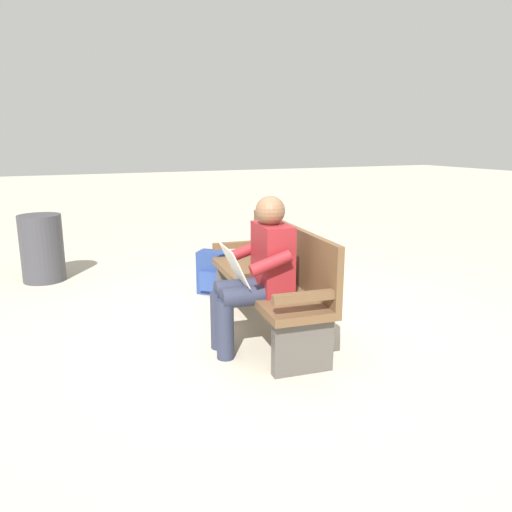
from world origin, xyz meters
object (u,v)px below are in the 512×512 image
Objects in this scene: bench_near at (273,278)px; trash_bin at (42,248)px; backpack at (215,273)px; person_seated at (258,270)px.

bench_near is 2.43× the size of trash_bin.
bench_near reaches higher than trash_bin.
trash_bin is at bearing 41.67° from bench_near.
bench_near is 2.97m from trash_bin.
backpack is (1.17, 0.10, -0.24)m from bench_near.
backpack is at bearing 11.06° from bench_near.
backpack is (1.46, -0.16, -0.41)m from person_seated.
bench_near is 1.56× the size of person_seated.
bench_near is 0.42m from person_seated.
person_seated is (-0.29, 0.26, 0.17)m from bench_near.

